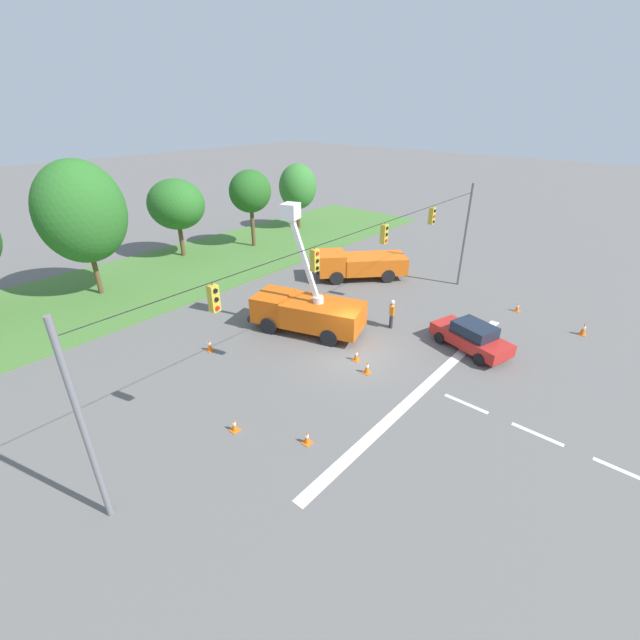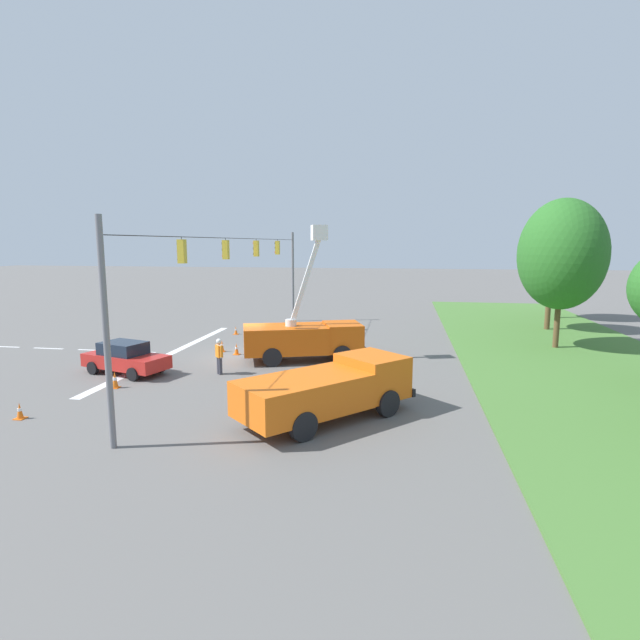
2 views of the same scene
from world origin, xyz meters
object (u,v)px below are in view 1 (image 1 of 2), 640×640
at_px(utility_truck_bucket_lift, 307,310).
at_px(traffic_cone_lane_edge_b, 307,437).
at_px(traffic_cone_mid_right, 234,425).
at_px(traffic_cone_lane_edge_a, 356,355).
at_px(road_worker, 392,312).
at_px(traffic_cone_foreground_left, 209,345).
at_px(traffic_cone_mid_left, 473,323).
at_px(tree_east_end, 298,187).
at_px(traffic_cone_near_bucket, 584,329).
at_px(tree_centre, 81,212).
at_px(traffic_cone_far_left, 367,367).
at_px(utility_truck_support_near, 359,264).
at_px(tree_east, 176,204).
at_px(sedan_red, 471,337).
at_px(tree_far_east, 250,192).
at_px(traffic_cone_foreground_right, 518,307).

bearing_deg(utility_truck_bucket_lift, traffic_cone_lane_edge_b, -137.80).
height_order(traffic_cone_mid_right, traffic_cone_lane_edge_a, traffic_cone_lane_edge_a).
distance_m(road_worker, traffic_cone_mid_right, 11.84).
height_order(traffic_cone_foreground_left, traffic_cone_mid_left, traffic_cone_mid_left).
height_order(tree_east_end, traffic_cone_near_bucket, tree_east_end).
bearing_deg(traffic_cone_foreground_left, tree_centre, 91.51).
distance_m(tree_centre, traffic_cone_far_left, 20.77).
relative_size(utility_truck_support_near, traffic_cone_mid_left, 8.95).
relative_size(traffic_cone_foreground_left, traffic_cone_far_left, 1.03).
bearing_deg(utility_truck_support_near, tree_east, 111.61).
bearing_deg(utility_truck_bucket_lift, tree_east_end, 44.54).
bearing_deg(traffic_cone_foreground_left, sedan_red, -48.73).
bearing_deg(traffic_cone_mid_right, tree_east_end, 38.50).
bearing_deg(traffic_cone_foreground_left, tree_east, 61.22).
height_order(traffic_cone_lane_edge_a, traffic_cone_lane_edge_b, traffic_cone_lane_edge_a).
height_order(tree_far_east, utility_truck_bucket_lift, utility_truck_bucket_lift).
bearing_deg(traffic_cone_foreground_left, traffic_cone_mid_left, -39.69).
bearing_deg(utility_truck_bucket_lift, traffic_cone_far_left, -104.47).
bearing_deg(traffic_cone_foreground_left, traffic_cone_lane_edge_b, -101.57).
bearing_deg(road_worker, tree_east, 91.41).
bearing_deg(tree_centre, traffic_cone_lane_edge_a, -75.85).
bearing_deg(tree_east_end, tree_far_east, -170.41).
bearing_deg(sedan_red, utility_truck_bucket_lift, 117.10).
distance_m(tree_centre, traffic_cone_mid_right, 18.99).
height_order(tree_east_end, traffic_cone_foreground_right, tree_east_end).
bearing_deg(road_worker, traffic_cone_lane_edge_b, -165.21).
height_order(traffic_cone_near_bucket, traffic_cone_far_left, traffic_cone_near_bucket).
bearing_deg(traffic_cone_near_bucket, tree_centre, 119.87).
xyz_separation_m(traffic_cone_foreground_left, traffic_cone_far_left, (3.77, -7.64, -0.01)).
xyz_separation_m(tree_east_end, sedan_red, (-12.10, -24.09, -3.50)).
distance_m(sedan_red, traffic_cone_far_left, 6.22).
distance_m(utility_truck_bucket_lift, traffic_cone_far_left, 5.46).
xyz_separation_m(utility_truck_bucket_lift, traffic_cone_mid_left, (6.54, -7.22, -1.00)).
xyz_separation_m(tree_centre, traffic_cone_near_bucket, (15.39, -26.81, -5.29)).
bearing_deg(traffic_cone_foreground_right, traffic_cone_far_left, 164.98).
distance_m(tree_centre, traffic_cone_near_bucket, 31.36).
xyz_separation_m(tree_centre, utility_truck_support_near, (14.22, -11.74, -4.54)).
distance_m(road_worker, traffic_cone_mid_left, 4.83).
bearing_deg(tree_far_east, tree_centre, -178.85).
relative_size(tree_east_end, traffic_cone_near_bucket, 8.27).
height_order(utility_truck_support_near, traffic_cone_near_bucket, utility_truck_support_near).
distance_m(utility_truck_bucket_lift, traffic_cone_lane_edge_b, 9.36).
height_order(tree_east, traffic_cone_foreground_left, tree_east).
bearing_deg(tree_centre, traffic_cone_near_bucket, -60.13).
xyz_separation_m(utility_truck_bucket_lift, sedan_red, (4.15, -8.10, -0.57)).
distance_m(road_worker, traffic_cone_lane_edge_b, 10.81).
distance_m(traffic_cone_near_bucket, traffic_cone_lane_edge_a, 13.52).
height_order(road_worker, traffic_cone_lane_edge_a, road_worker).
relative_size(traffic_cone_foreground_right, traffic_cone_mid_right, 1.04).
distance_m(tree_east_end, traffic_cone_mid_right, 31.59).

